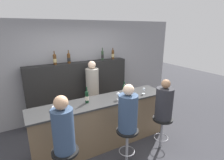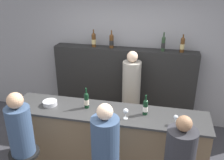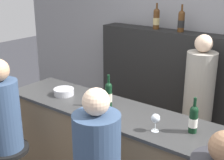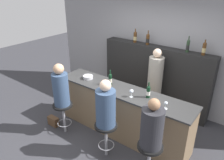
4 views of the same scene
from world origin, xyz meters
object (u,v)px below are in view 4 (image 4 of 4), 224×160
at_px(wine_bottle_backbar_1, 148,39).
at_px(wine_bottle_backbar_3, 204,49).
at_px(wine_bottle_backbar_2, 188,46).
at_px(bar_stool_left, 63,110).
at_px(handbag, 53,121).
at_px(wine_bottle_backbar_0, 135,37).
at_px(bar_stool_right, 150,152).
at_px(wine_glass_0, 131,92).
at_px(bar_stool_middle, 106,131).
at_px(guest_seated_middle, 106,107).
at_px(wine_glass_1, 166,104).
at_px(wine_bottle_counter_0, 110,79).
at_px(wine_bottle_counter_1, 148,92).
at_px(guest_seated_left, 61,87).
at_px(guest_seated_right, 152,127).
at_px(metal_bowl, 88,77).
at_px(bartender, 154,86).

bearing_deg(wine_bottle_backbar_1, wine_bottle_backbar_3, -0.00).
height_order(wine_bottle_backbar_2, bar_stool_left, wine_bottle_backbar_2).
bearing_deg(handbag, wine_bottle_backbar_0, 69.73).
relative_size(wine_bottle_backbar_3, handbag, 1.21).
bearing_deg(bar_stool_left, bar_stool_right, 0.00).
bearing_deg(wine_bottle_backbar_2, wine_glass_0, -105.07).
relative_size(wine_bottle_backbar_2, bar_stool_middle, 0.50).
relative_size(wine_bottle_backbar_3, guest_seated_middle, 0.37).
relative_size(wine_glass_0, wine_glass_1, 1.10).
bearing_deg(wine_bottle_counter_0, guest_seated_middle, -57.60).
xyz_separation_m(wine_bottle_backbar_1, wine_bottle_backbar_2, (0.93, 0.00, 0.01)).
distance_m(wine_bottle_counter_0, bar_stool_left, 1.15).
xyz_separation_m(wine_bottle_backbar_0, wine_bottle_backbar_1, (0.34, 0.00, -0.00)).
xyz_separation_m(wine_bottle_counter_1, wine_glass_0, (-0.25, -0.16, -0.01)).
height_order(bar_stool_middle, guest_seated_middle, guest_seated_middle).
bearing_deg(wine_glass_0, wine_glass_1, 0.00).
bearing_deg(wine_bottle_backbar_3, guest_seated_left, -133.96).
relative_size(wine_glass_0, guest_seated_left, 0.17).
bearing_deg(wine_glass_0, guest_seated_right, -38.22).
height_order(metal_bowl, bar_stool_left, metal_bowl).
bearing_deg(guest_seated_middle, wine_bottle_counter_1, 61.43).
xyz_separation_m(wine_glass_0, handbag, (-1.63, -0.56, -1.02)).
xyz_separation_m(bar_stool_left, guest_seated_middle, (1.11, 0.00, 0.50)).
height_order(wine_glass_0, bar_stool_middle, wine_glass_0).
bearing_deg(guest_seated_left, wine_bottle_backbar_1, 70.69).
distance_m(wine_glass_1, metal_bowl, 1.83).
relative_size(wine_bottle_counter_0, wine_bottle_backbar_2, 0.94).
xyz_separation_m(guest_seated_right, bartender, (-0.79, 1.67, -0.26)).
height_order(wine_bottle_backbar_2, metal_bowl, wine_bottle_backbar_2).
xyz_separation_m(wine_bottle_backbar_0, bar_stool_left, (-0.38, -2.05, -1.15)).
xyz_separation_m(wine_bottle_backbar_1, metal_bowl, (-0.63, -1.38, -0.64)).
relative_size(wine_bottle_backbar_1, handbag, 1.26).
xyz_separation_m(wine_glass_1, bar_stool_left, (-1.91, -0.56, -0.58)).
height_order(guest_seated_middle, bartender, bartender).
height_order(wine_glass_0, bartender, bartender).
height_order(wine_bottle_counter_0, bar_stool_right, wine_bottle_counter_0).
relative_size(wine_bottle_backbar_0, guest_seated_right, 0.41).
height_order(wine_glass_1, bar_stool_left, wine_glass_1).
relative_size(wine_bottle_counter_1, guest_seated_right, 0.37).
xyz_separation_m(wine_glass_0, guest_seated_middle, (-0.15, -0.56, -0.09)).
bearing_deg(wine_bottle_backbar_1, wine_bottle_counter_1, -59.67).
distance_m(wine_bottle_backbar_3, bar_stool_left, 3.08).
bearing_deg(guest_seated_left, wine_glass_1, 16.28).
bearing_deg(wine_bottle_counter_1, wine_bottle_counter_0, 180.00).
height_order(wine_bottle_backbar_3, bar_stool_left, wine_bottle_backbar_3).
distance_m(wine_bottle_counter_1, bar_stool_right, 1.05).
height_order(wine_bottle_backbar_2, guest_seated_right, wine_bottle_backbar_2).
bearing_deg(guest_seated_right, guest_seated_middle, 180.00).
distance_m(wine_bottle_backbar_1, wine_glass_0, 1.68).
xyz_separation_m(wine_bottle_backbar_1, guest_seated_left, (-0.72, -2.05, -0.63)).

